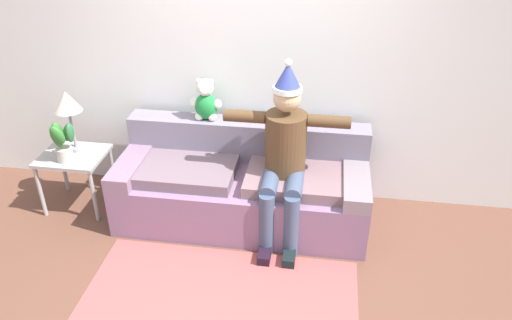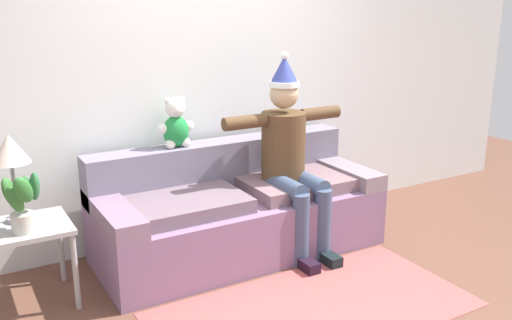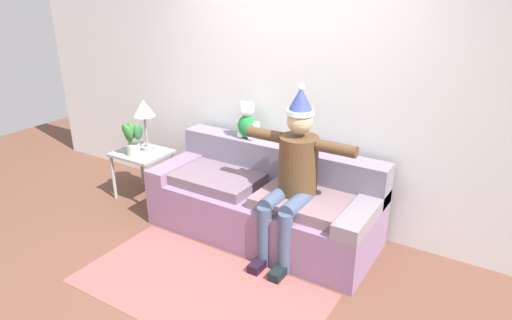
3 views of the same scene
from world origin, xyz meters
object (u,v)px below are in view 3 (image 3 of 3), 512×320
Objects in this scene: couch at (265,202)px; side_table at (142,159)px; potted_plant at (133,138)px; person_seated at (293,173)px; table_lamp at (144,111)px; teddy_bear at (247,122)px.

side_table is (-1.55, -0.05, 0.13)m from couch.
potted_plant is (-1.55, -0.16, 0.41)m from couch.
potted_plant is at bearing 179.86° from person_seated.
side_table is at bearing -178.05° from couch.
couch reaches higher than side_table.
table_lamp reaches higher than side_table.
potted_plant is at bearing -174.19° from couch.
teddy_bear is 1.21m from table_lamp.
side_table is at bearing -86.04° from table_lamp.
side_table is at bearing 91.96° from potted_plant.
table_lamp is (-1.18, -0.22, -0.01)m from teddy_bear.
teddy_bear is 1.33m from side_table.
teddy_bear reaches higher than potted_plant.
table_lamp is (-1.93, 0.21, 0.21)m from person_seated.
side_table is 1.01× the size of table_lamp.
person_seated is 1.95m from table_lamp.
couch is 3.85× the size of table_lamp.
person_seated is at bearing -30.08° from teddy_bear.
table_lamp is at bearing 173.86° from person_seated.
teddy_bear is at bearing 149.92° from person_seated.
couch is at bearing -1.67° from table_lamp.
teddy_bear is at bearing 10.69° from table_lamp.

